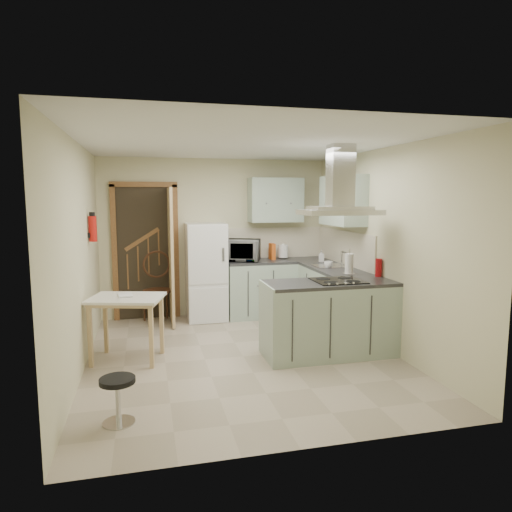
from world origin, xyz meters
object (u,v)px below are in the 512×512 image
object	(u,v)px
fridge	(206,272)
bentwood_chair	(158,291)
extractor_hood	(340,212)
microwave	(240,250)
peninsula	(329,318)
drop_leaf_table	(127,329)
stool	(118,400)

from	to	relation	value
fridge	bentwood_chair	size ratio (longest dim) A/B	1.53
extractor_hood	fridge	bearing A→B (deg)	123.79
bentwood_chair	microwave	distance (m)	1.41
peninsula	bentwood_chair	bearing A→B (deg)	135.31
microwave	extractor_hood	bearing A→B (deg)	-47.30
fridge	peninsula	distance (m)	2.35
drop_leaf_table	microwave	xyz separation A→B (m)	(1.67, 1.63, 0.69)
extractor_hood	bentwood_chair	size ratio (longest dim) A/B	0.92
bentwood_chair	microwave	xyz separation A→B (m)	(1.28, 0.06, 0.58)
drop_leaf_table	bentwood_chair	world-z (taller)	bentwood_chair
microwave	fridge	bearing A→B (deg)	-155.83
fridge	extractor_hood	xyz separation A→B (m)	(1.32, -1.98, 0.97)
drop_leaf_table	stool	distance (m)	1.55
peninsula	microwave	xyz separation A→B (m)	(-0.68, 2.01, 0.62)
fridge	peninsula	bearing A→B (deg)	-58.26
fridge	microwave	xyz separation A→B (m)	(0.54, 0.03, 0.32)
stool	microwave	bearing A→B (deg)	61.80
peninsula	microwave	world-z (taller)	microwave
stool	extractor_hood	bearing A→B (deg)	25.11
drop_leaf_table	bentwood_chair	xyz separation A→B (m)	(0.39, 1.57, 0.11)
microwave	peninsula	bearing A→B (deg)	-49.82
bentwood_chair	peninsula	bearing A→B (deg)	-54.74
fridge	stool	world-z (taller)	fridge
extractor_hood	stool	size ratio (longest dim) A/B	2.25
drop_leaf_table	bentwood_chair	size ratio (longest dim) A/B	0.82
peninsula	extractor_hood	distance (m)	1.27
peninsula	drop_leaf_table	distance (m)	2.39
stool	drop_leaf_table	bearing A→B (deg)	88.96
drop_leaf_table	stool	xyz separation A→B (m)	(-0.03, -1.54, -0.18)
drop_leaf_table	fridge	bearing A→B (deg)	70.21
fridge	drop_leaf_table	size ratio (longest dim) A/B	1.86
peninsula	stool	bearing A→B (deg)	-153.97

